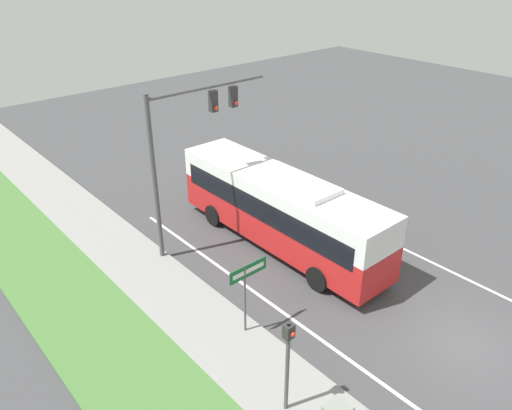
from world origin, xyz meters
TOP-DOWN VIEW (x-y plane):
  - ground_plane at (0.00, 0.00)m, footprint 80.00×80.00m
  - lane_divider_near at (-3.60, 0.00)m, footprint 0.14×30.00m
  - lane_divider_far at (3.60, 0.00)m, footprint 0.14×30.00m
  - bus at (-0.43, 8.84)m, footprint 2.63×11.13m
  - signal_gantry at (-3.40, 11.45)m, footprint 5.91×0.41m
  - pedestrian_signal at (-6.61, 2.00)m, footprint 0.28×0.34m
  - street_sign at (-5.28, 5.37)m, footprint 1.58×0.08m

SIDE VIEW (x-z plane):
  - ground_plane at x=0.00m, z-range 0.00..0.00m
  - lane_divider_near at x=-3.60m, z-range 0.00..0.01m
  - lane_divider_far at x=3.60m, z-range 0.00..0.01m
  - bus at x=-0.43m, z-range 0.19..3.78m
  - street_sign at x=-5.28m, z-range 0.66..3.56m
  - pedestrian_signal at x=-6.61m, z-range 0.58..3.86m
  - signal_gantry at x=-3.40m, z-range 1.50..8.83m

